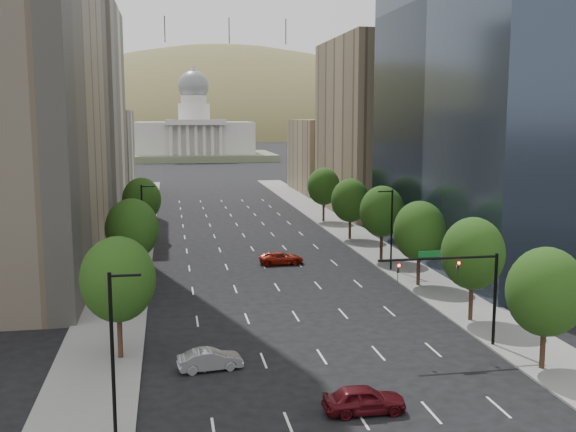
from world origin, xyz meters
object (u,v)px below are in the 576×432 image
capitol (195,137)px  car_red_far (281,258)px  car_maroon (364,399)px  car_silver (210,360)px  traffic_signal (464,279)px

capitol → car_red_far: size_ratio=11.84×
car_maroon → car_red_far: car_maroon is taller
car_maroon → car_silver: (-8.30, 8.23, -0.10)m
car_maroon → capitol: bearing=0.5°
car_maroon → traffic_signal: bearing=-47.1°
car_silver → car_red_far: size_ratio=0.86×
car_maroon → car_red_far: (1.83, 39.72, -0.11)m
traffic_signal → car_silver: (-18.48, -1.09, -4.46)m
car_maroon → car_silver: size_ratio=1.10×
traffic_signal → capitol: capitol is taller
traffic_signal → capitol: bearing=92.7°
traffic_signal → car_red_far: 31.84m
car_silver → car_red_far: bearing=-25.6°
car_maroon → car_silver: bearing=45.7°
car_silver → car_red_far: car_silver is taller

